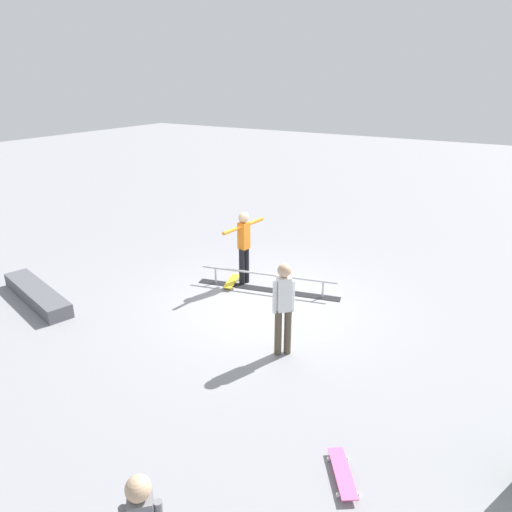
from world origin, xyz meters
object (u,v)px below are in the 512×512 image
Objects in this scene: skater_main at (244,243)px; bystander_white_shirt at (284,304)px; loose_skateboard_pink at (342,473)px; skate_ledge at (37,294)px; skateboard_main at (232,281)px; grind_rail at (267,283)px.

skater_main is 3.07m from bystander_white_shirt.
loose_skateboard_pink is (-4.09, 4.18, -0.93)m from skater_main.
skateboard_main is at bearing -137.25° from skate_ledge.
skate_ledge is 1.50× the size of skater_main.
grind_rail is 5.38m from loose_skateboard_pink.
bystander_white_shirt is (-1.53, 2.11, 0.78)m from grind_rail.
grind_rail is at bearing -174.79° from loose_skateboard_pink.
skater_main reaches higher than loose_skateboard_pink.
skater_main is at bearing -170.13° from loose_skateboard_pink.
loose_skateboard_pink is at bearing -150.49° from skateboard_main.
grind_rail reaches higher than skate_ledge.
grind_rail is at bearing -97.55° from skateboard_main.
skate_ledge is 7.52m from loose_skateboard_pink.
skate_ledge reaches higher than skateboard_main.
skater_main is 5.92m from loose_skateboard_pink.
skate_ledge is 5.67m from bystander_white_shirt.
grind_rail is at bearing -87.62° from skater_main.
bystander_white_shirt is (-2.18, 2.16, -0.04)m from skater_main.
skate_ledge is 4.27m from skateboard_main.
skate_ledge is at bearing 146.91° from bystander_white_shirt.
loose_skateboard_pink is at bearing 171.78° from skate_ledge.
skater_main reaches higher than bystander_white_shirt.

